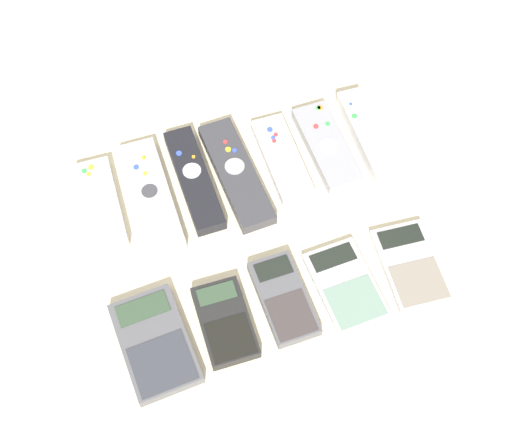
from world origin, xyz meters
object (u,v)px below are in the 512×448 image
(remote_0, at_px, (100,205))
(remote_1, at_px, (151,196))
(calculator_2, at_px, (282,299))
(remote_6, at_px, (367,136))
(calculator_1, at_px, (225,322))
(remote_3, at_px, (239,173))
(calculator_3, at_px, (346,285))
(calculator_4, at_px, (411,265))
(remote_2, at_px, (194,179))
(calculator_0, at_px, (155,343))
(remote_4, at_px, (282,159))
(remote_5, at_px, (327,146))

(remote_0, height_order, remote_1, same)
(calculator_2, bearing_deg, remote_6, 43.78)
(calculator_1, bearing_deg, remote_1, 102.51)
(remote_0, relative_size, remote_3, 0.77)
(remote_1, distance_m, calculator_3, 0.32)
(calculator_2, bearing_deg, calculator_3, -5.71)
(calculator_3, xyz_separation_m, calculator_4, (0.10, 0.00, 0.00))
(remote_0, distance_m, calculator_1, 0.27)
(remote_0, relative_size, calculator_4, 1.14)
(remote_2, distance_m, calculator_0, 0.27)
(calculator_0, height_order, calculator_3, calculator_0)
(remote_0, distance_m, remote_1, 0.08)
(remote_1, relative_size, remote_3, 0.98)
(remote_0, xyz_separation_m, remote_1, (0.08, -0.01, -0.00))
(remote_1, relative_size, remote_4, 1.24)
(remote_5, bearing_deg, calculator_3, -106.00)
(calculator_0, distance_m, calculator_2, 0.18)
(remote_4, distance_m, calculator_0, 0.35)
(calculator_4, bearing_deg, calculator_1, -175.74)
(calculator_1, xyz_separation_m, calculator_3, (0.18, 0.00, -0.00))
(remote_1, bearing_deg, calculator_2, -59.06)
(remote_1, bearing_deg, remote_3, -0.77)
(calculator_1, bearing_deg, remote_2, 85.34)
(remote_0, height_order, calculator_3, remote_0)
(remote_2, bearing_deg, calculator_3, -57.58)
(remote_2, bearing_deg, calculator_4, -43.54)
(remote_5, relative_size, remote_6, 0.92)
(remote_6, xyz_separation_m, calculator_1, (-0.31, -0.23, -0.00))
(calculator_0, distance_m, calculator_1, 0.10)
(remote_0, relative_size, remote_2, 0.83)
(remote_3, xyz_separation_m, remote_6, (0.21, 0.00, 0.00))
(remote_6, xyz_separation_m, calculator_2, (-0.22, -0.22, -0.00))
(remote_1, distance_m, remote_4, 0.21)
(remote_4, height_order, calculator_1, same)
(remote_5, xyz_separation_m, calculator_3, (-0.06, -0.23, -0.00))
(remote_1, relative_size, calculator_2, 1.51)
(remote_4, height_order, calculator_0, same)
(remote_6, relative_size, calculator_4, 1.28)
(remote_3, height_order, calculator_0, remote_3)
(remote_6, distance_m, calculator_2, 0.31)
(remote_3, relative_size, calculator_1, 1.68)
(remote_5, xyz_separation_m, calculator_4, (0.04, -0.23, -0.00))
(calculator_0, bearing_deg, calculator_1, -4.48)
(remote_2, height_order, remote_6, remote_6)
(remote_0, height_order, calculator_2, remote_0)
(remote_5, distance_m, calculator_0, 0.41)
(remote_3, bearing_deg, calculator_1, -115.40)
(remote_6, distance_m, calculator_1, 0.38)
(calculator_4, bearing_deg, remote_2, 141.12)
(remote_4, distance_m, calculator_4, 0.26)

